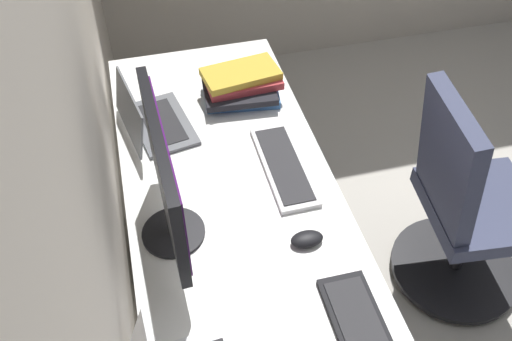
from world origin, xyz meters
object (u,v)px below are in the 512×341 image
drawer_pedestal (234,278)px  mouse_main (307,239)px  book_stack_near (241,85)px  office_chair (463,210)px  monitor_primary (165,178)px  keyboard_main (366,341)px  laptop_left (149,119)px  keyboard_spare (284,165)px

drawer_pedestal → mouse_main: bearing=-130.7°
book_stack_near → office_chair: (-0.58, -0.76, -0.33)m
book_stack_near → mouse_main: bearing=-177.8°
monitor_primary → office_chair: (0.05, -1.12, -0.53)m
drawer_pedestal → keyboard_main: (-0.54, -0.25, 0.39)m
drawer_pedestal → laptop_left: bearing=22.9°
keyboard_main → book_stack_near: (1.12, 0.08, 0.05)m
laptop_left → mouse_main: 0.77m
keyboard_main → office_chair: bearing=-51.2°
keyboard_main → mouse_main: size_ratio=4.05×
mouse_main → book_stack_near: (0.77, 0.03, 0.04)m
keyboard_spare → book_stack_near: size_ratio=1.31×
keyboard_spare → mouse_main: size_ratio=4.05×
keyboard_spare → mouse_main: mouse_main is taller
keyboard_spare → office_chair: (-0.14, -0.71, -0.28)m
drawer_pedestal → book_stack_near: size_ratio=2.17×
laptop_left → office_chair: office_chair is taller
laptop_left → keyboard_spare: laptop_left is taller
monitor_primary → keyboard_main: bearing=-138.1°
office_chair → laptop_left: bearing=67.6°
keyboard_spare → book_stack_near: bearing=6.9°
mouse_main → keyboard_main: bearing=-172.2°
book_stack_near → monitor_primary: bearing=149.8°
monitor_primary → office_chair: size_ratio=0.58×
keyboard_main → keyboard_spare: bearing=2.1°
keyboard_spare → book_stack_near: (0.43, 0.05, 0.05)m
laptop_left → book_stack_near: (0.11, -0.38, 0.01)m
drawer_pedestal → keyboard_spare: keyboard_spare is taller
monitor_primary → keyboard_spare: 0.52m
keyboard_main → monitor_primary: bearing=41.9°
monitor_primary → mouse_main: size_ratio=5.41×
drawer_pedestal → laptop_left: 0.68m
drawer_pedestal → keyboard_main: 0.71m
keyboard_spare → book_stack_near: book_stack_near is taller
monitor_primary → mouse_main: (-0.14, -0.39, -0.24)m
monitor_primary → keyboard_main: 0.71m
keyboard_main → keyboard_spare: size_ratio=1.00×
keyboard_main → office_chair: 0.92m
keyboard_spare → office_chair: office_chair is taller
monitor_primary → mouse_main: 0.48m
monitor_primary → office_chair: monitor_primary is taller
drawer_pedestal → monitor_primary: (-0.04, 0.19, 0.64)m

